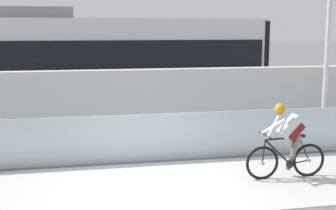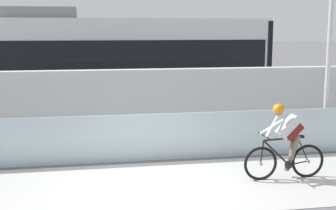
{
  "view_description": "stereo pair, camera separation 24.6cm",
  "coord_description": "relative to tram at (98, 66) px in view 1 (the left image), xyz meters",
  "views": [
    {
      "loc": [
        -1.5,
        -8.57,
        3.12
      ],
      "look_at": [
        0.69,
        2.35,
        1.25
      ],
      "focal_mm": 48.64,
      "sensor_mm": 36.0,
      "label": 1
    },
    {
      "loc": [
        -1.26,
        -8.62,
        3.12
      ],
      "look_at": [
        0.69,
        2.35,
        1.25
      ],
      "focal_mm": 48.64,
      "sensor_mm": 36.0,
      "label": 2
    }
  ],
  "objects": [
    {
      "name": "ground_plane",
      "position": [
        0.79,
        -6.85,
        -1.89
      ],
      "size": [
        200.0,
        200.0,
        0.0
      ],
      "primitive_type": "plane",
      "color": "slate"
    },
    {
      "name": "bike_path_deck",
      "position": [
        0.79,
        -6.85,
        -1.89
      ],
      "size": [
        32.0,
        3.2,
        0.01
      ],
      "primitive_type": "cube",
      "color": "silver",
      "rests_on": "ground"
    },
    {
      "name": "glass_parapet",
      "position": [
        0.79,
        -5.0,
        -1.33
      ],
      "size": [
        32.0,
        0.05,
        1.13
      ],
      "primitive_type": "cube",
      "color": "silver",
      "rests_on": "ground"
    },
    {
      "name": "concrete_barrier_wall",
      "position": [
        0.79,
        -3.2,
        -0.88
      ],
      "size": [
        32.0,
        0.36,
        2.04
      ],
      "primitive_type": "cube",
      "color": "silver",
      "rests_on": "ground"
    },
    {
      "name": "tram_rail_near",
      "position": [
        0.79,
        -0.72,
        -1.89
      ],
      "size": [
        32.0,
        0.08,
        0.01
      ],
      "primitive_type": "cube",
      "color": "#595654",
      "rests_on": "ground"
    },
    {
      "name": "tram_rail_far",
      "position": [
        0.79,
        0.72,
        -1.89
      ],
      "size": [
        32.0,
        0.08,
        0.01
      ],
      "primitive_type": "cube",
      "color": "#595654",
      "rests_on": "ground"
    },
    {
      "name": "tram",
      "position": [
        0.0,
        0.0,
        0.0
      ],
      "size": [
        11.06,
        2.54,
        3.81
      ],
      "color": "silver",
      "rests_on": "ground"
    },
    {
      "name": "cyclist_on_bike",
      "position": [
        3.55,
        -6.85,
        -1.11
      ],
      "size": [
        1.77,
        0.58,
        1.61
      ],
      "color": "black",
      "rests_on": "ground"
    },
    {
      "name": "lamp_post_antenna",
      "position": [
        5.62,
        -4.7,
        1.4
      ],
      "size": [
        0.28,
        0.28,
        5.2
      ],
      "color": "gray",
      "rests_on": "ground"
    }
  ]
}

